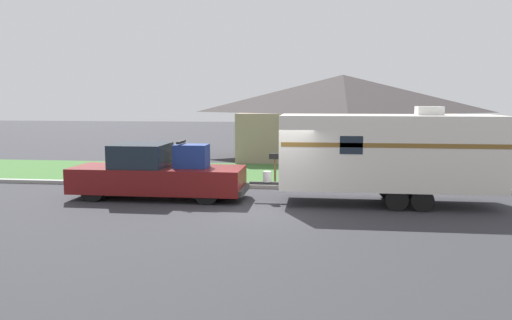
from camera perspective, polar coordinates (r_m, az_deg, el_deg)
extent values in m
plane|color=#2D2D33|center=(15.75, 1.97, -5.68)|extent=(120.00, 120.00, 0.00)
cube|color=#999993|center=(19.40, 2.97, -3.07)|extent=(80.00, 0.30, 0.14)
cube|color=#3D6B33|center=(23.00, 3.63, -1.63)|extent=(80.00, 7.00, 0.03)
cube|color=gray|center=(30.08, 9.78, 2.85)|extent=(11.59, 7.72, 2.68)
pyramid|color=#3D3838|center=(30.01, 9.88, 7.49)|extent=(12.52, 8.34, 2.19)
cube|color=#4C3828|center=(26.29, 10.15, 1.63)|extent=(1.00, 0.06, 2.10)
cylinder|color=black|center=(17.78, -18.13, -3.12)|extent=(0.88, 0.28, 0.88)
cylinder|color=black|center=(19.22, -16.10, -2.31)|extent=(0.88, 0.28, 0.88)
cylinder|color=black|center=(16.50, -5.67, -3.57)|extent=(0.88, 0.28, 0.88)
cylinder|color=black|center=(18.05, -4.55, -2.65)|extent=(0.88, 0.28, 0.88)
cube|color=maroon|center=(18.15, -14.81, -2.06)|extent=(3.50, 1.96, 0.86)
cube|color=#19232D|center=(17.82, -13.02, 0.53)|extent=(1.82, 1.81, 0.80)
cube|color=maroon|center=(17.27, -5.60, -2.31)|extent=(2.46, 1.96, 0.86)
cube|color=#333333|center=(17.09, -1.36, -3.44)|extent=(0.12, 1.77, 0.20)
cube|color=navy|center=(17.28, -7.38, 0.45)|extent=(1.13, 0.82, 0.80)
cube|color=black|center=(17.33, -8.56, 2.05)|extent=(0.10, 0.91, 0.08)
cylinder|color=black|center=(16.10, 15.77, -4.39)|extent=(0.70, 0.22, 0.70)
cylinder|color=black|center=(18.07, 14.81, -3.14)|extent=(0.70, 0.22, 0.70)
cylinder|color=black|center=(16.24, 18.46, -4.39)|extent=(0.70, 0.22, 0.70)
cylinder|color=black|center=(18.19, 17.22, -3.15)|extent=(0.70, 0.22, 0.70)
cube|color=silver|center=(16.86, 14.83, 0.96)|extent=(6.98, 2.30, 2.38)
cube|color=brown|center=(15.69, 15.42, 1.60)|extent=(6.84, 0.01, 0.14)
cube|color=#383838|center=(16.95, 1.08, -2.66)|extent=(1.08, 0.12, 0.10)
cylinder|color=silver|center=(16.91, 1.26, -1.90)|extent=(0.28, 0.28, 0.36)
cube|color=silver|center=(17.00, 19.19, 5.34)|extent=(0.80, 0.68, 0.28)
cube|color=#19232D|center=(15.56, 10.84, 1.68)|extent=(0.70, 0.01, 0.56)
cylinder|color=brown|center=(19.91, 2.20, -1.43)|extent=(0.09, 0.09, 1.08)
cube|color=black|center=(19.82, 2.20, 0.44)|extent=(0.48, 0.20, 0.22)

